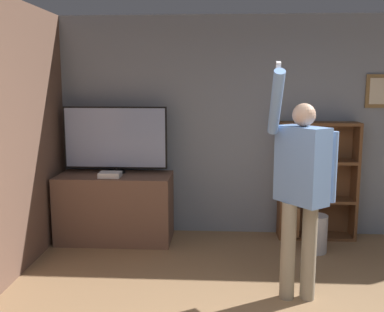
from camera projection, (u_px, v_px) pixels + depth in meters
name	position (u px, v px, depth m)	size (l,w,h in m)	color
wall_back	(263.00, 127.00, 5.56)	(7.01, 0.09, 2.70)	gray
wall_side_brick	(1.00, 143.00, 4.11)	(0.06, 4.79, 2.70)	brown
tv_ledge	(115.00, 207.00, 5.41)	(1.35, 0.62, 0.81)	brown
television	(115.00, 139.00, 5.38)	(1.24, 0.22, 0.81)	black
game_console	(110.00, 175.00, 5.21)	(0.25, 0.20, 0.06)	white
bookshelf	(309.00, 182.00, 5.46)	(0.93, 0.28, 1.43)	brown
person	(301.00, 183.00, 3.82)	(0.59, 0.58, 2.06)	gray
waste_bin	(315.00, 233.00, 5.05)	(0.27, 0.27, 0.43)	#B7B7BC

